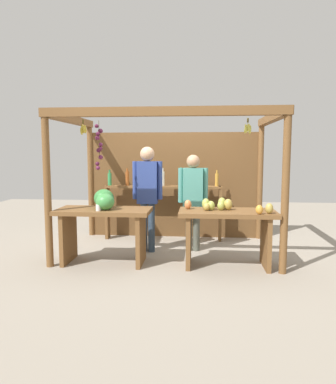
% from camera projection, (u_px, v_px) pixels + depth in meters
% --- Properties ---
extents(ground_plane, '(12.00, 12.00, 0.00)m').
position_uv_depth(ground_plane, '(169.00, 250.00, 5.88)').
color(ground_plane, gray).
rests_on(ground_plane, ground).
extents(market_stall, '(3.33, 2.07, 2.20)m').
position_uv_depth(market_stall, '(171.00, 171.00, 6.18)').
color(market_stall, brown).
rests_on(market_stall, ground).
extents(fruit_counter_left, '(1.35, 0.64, 1.07)m').
position_uv_depth(fruit_counter_left, '(104.00, 217.00, 5.16)').
color(fruit_counter_left, brown).
rests_on(fruit_counter_left, ground).
extents(fruit_counter_right, '(1.35, 0.65, 0.96)m').
position_uv_depth(fruit_counter_right, '(226.00, 224.00, 5.01)').
color(fruit_counter_right, brown).
rests_on(fruit_counter_right, ground).
extents(bottle_shelf_unit, '(2.14, 0.22, 1.35)m').
position_uv_depth(bottle_shelf_unit, '(162.00, 197.00, 6.53)').
color(bottle_shelf_unit, brown).
rests_on(bottle_shelf_unit, ground).
extents(vendor_man, '(0.48, 0.23, 1.70)m').
position_uv_depth(vendor_man, '(148.00, 189.00, 5.69)').
color(vendor_man, '#2E3F52').
rests_on(vendor_man, ground).
extents(vendor_woman, '(0.48, 0.21, 1.57)m').
position_uv_depth(vendor_woman, '(193.00, 194.00, 5.77)').
color(vendor_woman, '#54584B').
rests_on(vendor_woman, ground).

